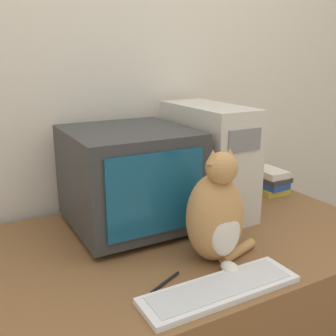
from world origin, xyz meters
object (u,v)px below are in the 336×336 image
at_px(cat, 217,215).
at_px(book_stack, 268,181).
at_px(pen, 165,282).
at_px(crt_monitor, 129,177).
at_px(computer_tower, 208,159).
at_px(keyboard, 220,289).

relative_size(cat, book_stack, 1.90).
bearing_deg(book_stack, pen, -150.10).
bearing_deg(crt_monitor, pen, -99.62).
height_order(crt_monitor, cat, crt_monitor).
relative_size(cat, pen, 3.09).
relative_size(crt_monitor, book_stack, 2.33).
height_order(computer_tower, book_stack, computer_tower).
height_order(crt_monitor, pen, crt_monitor).
bearing_deg(computer_tower, book_stack, 7.81).
distance_m(book_stack, pen, 0.98).
bearing_deg(keyboard, crt_monitor, 94.64).
height_order(computer_tower, pen, computer_tower).
bearing_deg(book_stack, keyboard, -140.41).
bearing_deg(keyboard, cat, 59.52).
xyz_separation_m(crt_monitor, cat, (0.14, -0.39, -0.04)).
bearing_deg(pen, crt_monitor, 80.38).
relative_size(keyboard, cat, 1.26).
xyz_separation_m(cat, pen, (-0.21, -0.05, -0.16)).
bearing_deg(crt_monitor, book_stack, 4.04).
height_order(computer_tower, keyboard, computer_tower).
distance_m(cat, book_stack, 0.78).
relative_size(crt_monitor, cat, 1.23).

